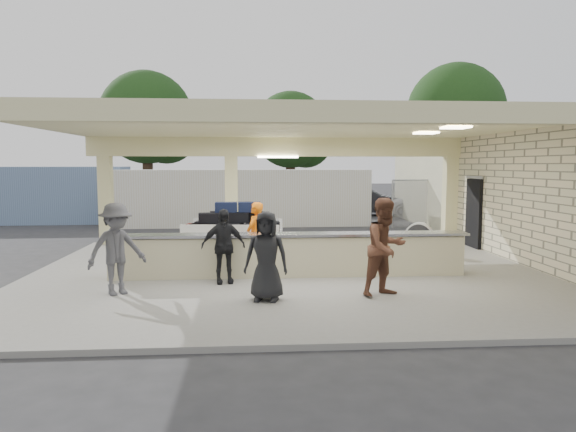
{
  "coord_description": "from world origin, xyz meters",
  "views": [
    {
      "loc": [
        -0.82,
        -11.99,
        2.62
      ],
      "look_at": [
        0.08,
        1.0,
        1.33
      ],
      "focal_mm": 32.0,
      "sensor_mm": 36.0,
      "label": 1
    }
  ],
  "objects": [
    {
      "name": "ground",
      "position": [
        0.0,
        0.0,
        0.0
      ],
      "size": [
        120.0,
        120.0,
        0.0
      ],
      "primitive_type": "plane",
      "color": "#2B2B2E",
      "rests_on": "ground"
    },
    {
      "name": "pavilion",
      "position": [
        0.21,
        0.66,
        1.35
      ],
      "size": [
        12.01,
        10.0,
        3.55
      ],
      "color": "slate",
      "rests_on": "ground"
    },
    {
      "name": "baggage_counter",
      "position": [
        0.0,
        -0.5,
        0.59
      ],
      "size": [
        8.2,
        0.58,
        0.98
      ],
      "color": "#C1B890",
      "rests_on": "pavilion"
    },
    {
      "name": "luggage_cart",
      "position": [
        -1.36,
        2.03,
        0.91
      ],
      "size": [
        2.75,
        1.88,
        1.51
      ],
      "rotation": [
        0.0,
        0.0,
        -0.11
      ],
      "color": "silver",
      "rests_on": "pavilion"
    },
    {
      "name": "drum_fan",
      "position": [
        3.93,
        2.23,
        0.58
      ],
      "size": [
        0.84,
        0.6,
        0.89
      ],
      "rotation": [
        0.0,
        0.0,
        -0.46
      ],
      "color": "silver",
      "rests_on": "pavilion"
    },
    {
      "name": "baggage_handler",
      "position": [
        -0.76,
        0.3,
        0.92
      ],
      "size": [
        0.56,
        0.68,
        1.64
      ],
      "primitive_type": "imported",
      "rotation": [
        0.0,
        0.0,
        4.24
      ],
      "color": "#D65F0B",
      "rests_on": "pavilion"
    },
    {
      "name": "passenger_a",
      "position": [
        1.74,
        -2.38,
        1.05
      ],
      "size": [
        1.01,
        0.77,
        1.9
      ],
      "primitive_type": "imported",
      "rotation": [
        0.0,
        0.0,
        0.46
      ],
      "color": "brown",
      "rests_on": "pavilion"
    },
    {
      "name": "passenger_b",
      "position": [
        -1.45,
        -1.1,
        0.9
      ],
      "size": [
        0.99,
        0.52,
        1.6
      ],
      "primitive_type": "imported",
      "rotation": [
        0.0,
        0.0,
        0.2
      ],
      "color": "black",
      "rests_on": "pavilion"
    },
    {
      "name": "passenger_c",
      "position": [
        -3.46,
        -1.95,
        1.0
      ],
      "size": [
        1.17,
        1.02,
        1.79
      ],
      "primitive_type": "imported",
      "rotation": [
        0.0,
        0.0,
        0.64
      ],
      "color": "#48484D",
      "rests_on": "pavilion"
    },
    {
      "name": "passenger_d",
      "position": [
        -0.57,
        -2.57,
        0.94
      ],
      "size": [
        0.87,
        0.5,
        1.67
      ],
      "primitive_type": "imported",
      "rotation": [
        0.0,
        0.0,
        -0.21
      ],
      "color": "black",
      "rests_on": "pavilion"
    },
    {
      "name": "car_white_a",
      "position": [
        8.35,
        12.9,
        0.63
      ],
      "size": [
        4.88,
        3.41,
        1.27
      ],
      "primitive_type": "imported",
      "rotation": [
        0.0,
        0.0,
        1.25
      ],
      "color": "silver",
      "rests_on": "ground"
    },
    {
      "name": "car_white_b",
      "position": [
        11.22,
        12.54,
        0.75
      ],
      "size": [
        5.05,
        3.67,
        1.5
      ],
      "primitive_type": "imported",
      "rotation": [
        0.0,
        0.0,
        1.12
      ],
      "color": "silver",
      "rests_on": "ground"
    },
    {
      "name": "car_dark",
      "position": [
        4.99,
        14.57,
        0.74
      ],
      "size": [
        4.74,
        2.88,
        1.49
      ],
      "primitive_type": "imported",
      "rotation": [
        0.0,
        0.0,
        1.26
      ],
      "color": "black",
      "rests_on": "ground"
    },
    {
      "name": "container_white",
      "position": [
        -1.35,
        10.52,
        1.21
      ],
      "size": [
        11.19,
        2.45,
        2.42
      ],
      "primitive_type": "cube",
      "rotation": [
        0.0,
        0.0,
        0.02
      ],
      "color": "silver",
      "rests_on": "ground"
    },
    {
      "name": "container_blue",
      "position": [
        -11.56,
        12.03,
        1.27
      ],
      "size": [
        9.86,
        2.63,
        2.55
      ],
      "primitive_type": "cube",
      "rotation": [
        0.0,
        0.0,
        0.03
      ],
      "color": "#6782A6",
      "rests_on": "ground"
    },
    {
      "name": "fence",
      "position": [
        11.0,
        9.0,
        1.05
      ],
      "size": [
        12.06,
        0.06,
        2.03
      ],
      "color": "gray",
      "rests_on": "ground"
    },
    {
      "name": "tree_left",
      "position": [
        -7.68,
        24.16,
        5.59
      ],
      "size": [
        6.6,
        6.3,
        9.0
      ],
      "color": "#382619",
      "rests_on": "ground"
    },
    {
      "name": "tree_mid",
      "position": [
        2.32,
        26.16,
        4.96
      ],
      "size": [
        6.0,
        5.6,
        8.0
      ],
      "color": "#382619",
      "rests_on": "ground"
    },
    {
      "name": "tree_right",
      "position": [
        14.32,
        25.16,
        6.21
      ],
      "size": [
        7.2,
        7.0,
        10.0
      ],
      "color": "#382619",
      "rests_on": "ground"
    },
    {
      "name": "adjacent_building",
      "position": [
        9.5,
        10.0,
        1.6
      ],
      "size": [
        6.0,
        8.0,
        3.2
      ],
      "primitive_type": "cube",
      "color": "beige",
      "rests_on": "ground"
    }
  ]
}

